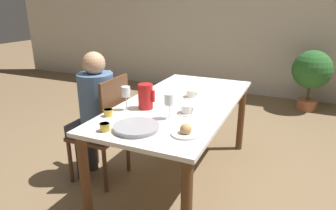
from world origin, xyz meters
name	(u,v)px	position (x,y,z in m)	size (l,w,h in m)	color
ground_plane	(180,179)	(0.00, 0.00, 0.00)	(20.00, 20.00, 0.00)	#7F6647
wall_back	(249,18)	(0.00, 3.05, 1.30)	(10.00, 0.06, 2.60)	beige
dining_table	(181,113)	(0.00, 0.00, 0.65)	(0.86, 1.79, 0.76)	white
chair_person_side	(105,129)	(-0.61, -0.25, 0.50)	(0.42, 0.42, 0.96)	#51331E
person_seated	(94,107)	(-0.70, -0.25, 0.69)	(0.39, 0.41, 1.17)	#33333D
red_pitcher	(146,96)	(-0.19, -0.28, 0.86)	(0.14, 0.12, 0.20)	red
wine_glass_water	(169,101)	(0.07, -0.41, 0.89)	(0.07, 0.07, 0.18)	white
wine_glass_juice	(126,93)	(-0.30, -0.37, 0.89)	(0.07, 0.07, 0.19)	white
teacup_near_person	(187,110)	(0.15, -0.26, 0.79)	(0.14, 0.14, 0.07)	silver
teacup_across	(191,94)	(0.04, 0.14, 0.79)	(0.14, 0.14, 0.07)	silver
serving_tray	(136,127)	(-0.05, -0.67, 0.77)	(0.31, 0.31, 0.03)	#9E9EA3
bread_plate	(186,131)	(0.28, -0.61, 0.78)	(0.19, 0.19, 0.08)	silver
jam_jar_amber	(105,127)	(-0.22, -0.77, 0.79)	(0.07, 0.07, 0.05)	gold
jam_jar_red	(108,112)	(-0.36, -0.54, 0.79)	(0.07, 0.07, 0.05)	gold
potted_plant	(312,72)	(1.05, 2.55, 0.58)	(0.56, 0.56, 0.90)	#A8603D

